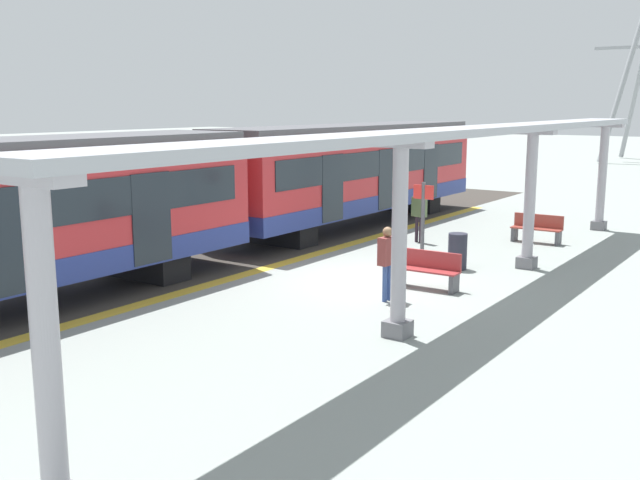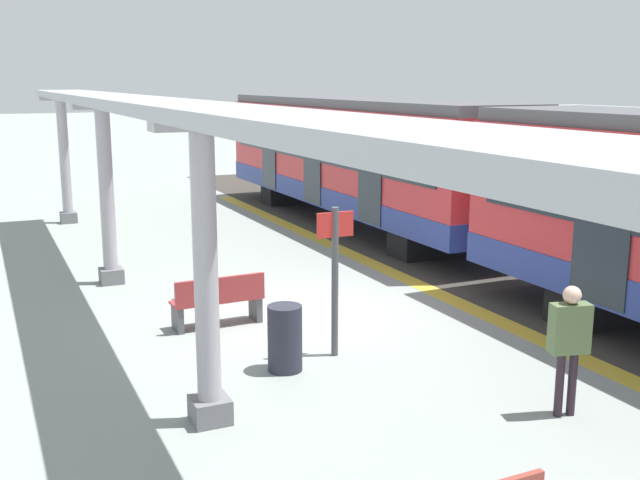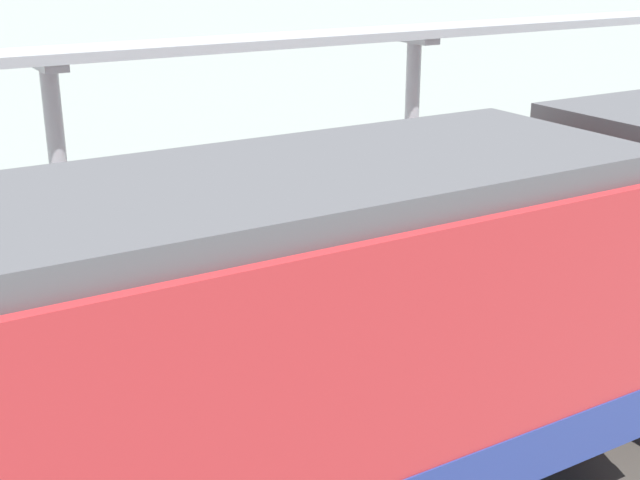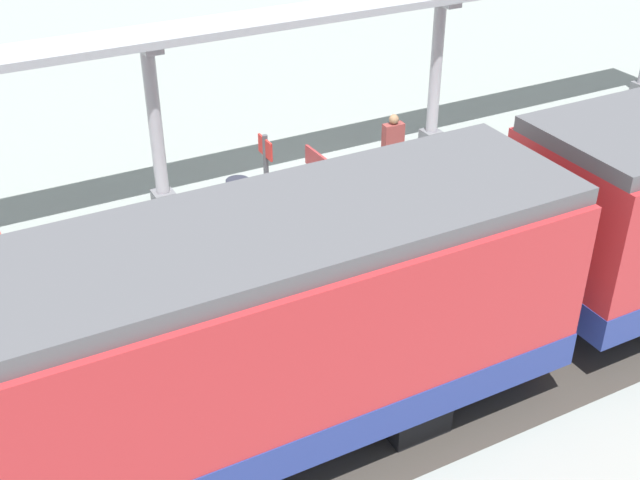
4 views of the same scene
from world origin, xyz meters
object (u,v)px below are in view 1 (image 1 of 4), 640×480
at_px(canopy_pillar_third, 530,199).
at_px(passenger_by_the_benches, 387,255).
at_px(canopy_pillar_nearest, 46,349).
at_px(passenger_waiting_near_edge, 419,210).
at_px(bench_mid_platform, 537,228).
at_px(trash_bin, 457,251).
at_px(train_far_carriage, 354,173).
at_px(canopy_pillar_second, 399,240).
at_px(canopy_pillar_fourth, 602,177).
at_px(bench_near_end, 428,269).
at_px(platform_info_sign, 423,216).

distance_m(canopy_pillar_third, passenger_by_the_benches, 5.09).
distance_m(canopy_pillar_nearest, passenger_waiting_near_edge, 16.13).
height_order(bench_mid_platform, passenger_waiting_near_edge, passenger_waiting_near_edge).
distance_m(bench_mid_platform, trash_bin, 4.80).
xyz_separation_m(train_far_carriage, passenger_waiting_near_edge, (3.37, -1.62, -0.82)).
relative_size(train_far_carriage, passenger_by_the_benches, 8.14).
bearing_deg(canopy_pillar_second, canopy_pillar_nearest, -90.00).
relative_size(canopy_pillar_second, canopy_pillar_fourth, 1.00).
relative_size(canopy_pillar_fourth, bench_near_end, 2.33).
bearing_deg(canopy_pillar_third, trash_bin, -140.91).
bearing_deg(passenger_waiting_near_edge, bench_mid_platform, 34.37).
xyz_separation_m(canopy_pillar_second, bench_near_end, (-1.14, 3.50, -1.35)).
bearing_deg(passenger_by_the_benches, canopy_pillar_third, 74.09).
bearing_deg(platform_info_sign, train_far_carriage, 137.35).
bearing_deg(canopy_pillar_second, passenger_by_the_benches, 124.28).
bearing_deg(canopy_pillar_fourth, train_far_carriage, -151.87).
bearing_deg(bench_mid_platform, canopy_pillar_third, -75.32).
height_order(canopy_pillar_third, passenger_by_the_benches, canopy_pillar_third).
height_order(bench_near_end, passenger_waiting_near_edge, passenger_waiting_near_edge).
relative_size(canopy_pillar_nearest, canopy_pillar_fourth, 1.00).
bearing_deg(canopy_pillar_second, passenger_waiting_near_edge, 114.91).
distance_m(canopy_pillar_third, bench_near_end, 3.80).
relative_size(canopy_pillar_nearest, canopy_pillar_third, 1.00).
xyz_separation_m(bench_near_end, bench_mid_platform, (0.19, 6.99, 0.00)).
height_order(canopy_pillar_second, bench_mid_platform, canopy_pillar_second).
height_order(platform_info_sign, passenger_waiting_near_edge, platform_info_sign).
height_order(train_far_carriage, canopy_pillar_third, canopy_pillar_third).
height_order(train_far_carriage, canopy_pillar_fourth, canopy_pillar_fourth).
xyz_separation_m(train_far_carriage, canopy_pillar_nearest, (7.29, -17.24, -0.04)).
height_order(canopy_pillar_third, passenger_waiting_near_edge, canopy_pillar_third).
xyz_separation_m(passenger_waiting_near_edge, passenger_by_the_benches, (2.55, -6.43, 0.00)).
relative_size(canopy_pillar_third, passenger_waiting_near_edge, 2.19).
height_order(bench_near_end, trash_bin, trash_bin).
bearing_deg(passenger_waiting_near_edge, trash_bin, -47.49).
height_order(train_far_carriage, canopy_pillar_nearest, canopy_pillar_nearest).
relative_size(canopy_pillar_second, passenger_by_the_benches, 2.19).
bearing_deg(trash_bin, platform_info_sign, -164.51).
xyz_separation_m(canopy_pillar_fourth, passenger_waiting_near_edge, (-3.93, -5.52, -0.79)).
xyz_separation_m(canopy_pillar_nearest, passenger_by_the_benches, (-1.38, 9.19, -0.79)).
bearing_deg(canopy_pillar_fourth, trash_bin, -99.71).
height_order(trash_bin, passenger_by_the_benches, passenger_by_the_benches).
relative_size(train_far_carriage, bench_near_end, 8.66).
bearing_deg(trash_bin, passenger_waiting_near_edge, 132.51).
relative_size(canopy_pillar_fourth, trash_bin, 3.80).
height_order(canopy_pillar_fourth, bench_mid_platform, canopy_pillar_fourth).
height_order(trash_bin, passenger_waiting_near_edge, passenger_waiting_near_edge).
xyz_separation_m(train_far_carriage, bench_near_end, (6.15, -6.57, -1.39)).
relative_size(passenger_waiting_near_edge, passenger_by_the_benches, 1.00).
xyz_separation_m(train_far_carriage, canopy_pillar_second, (7.29, -10.07, -0.04)).
distance_m(trash_bin, passenger_by_the_benches, 3.73).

